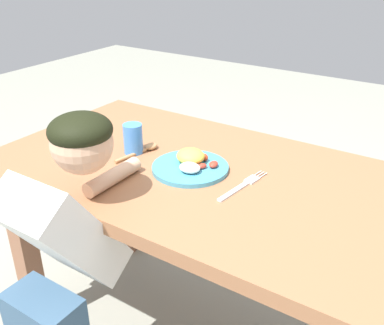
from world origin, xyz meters
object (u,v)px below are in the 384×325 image
Objects in this scene: drinking_cup at (133,139)px; person at (64,274)px; spoon at (144,149)px; fork at (242,186)px; plate at (191,164)px.

person is at bearing -78.11° from drinking_cup.
spoon is 0.49m from person.
fork is 0.23× the size of person.
fork is 0.40m from spoon.
spoon reaches higher than fork.
person is (-0.14, -0.43, -0.20)m from plate.
plate is at bearing 94.64° from fork.
drinking_cup reaches higher than plate.
drinking_cup is (-0.42, 0.01, 0.05)m from fork.
spoon is (-0.39, 0.03, 0.01)m from fork.
fork is 0.42m from drinking_cup.
plate is 1.32× the size of spoon.
person reaches higher than plate.
person is at bearing 149.36° from fork.
plate is 1.06× the size of fork.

